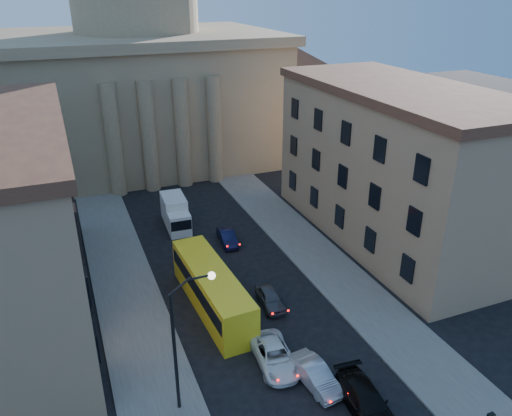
{
  "coord_description": "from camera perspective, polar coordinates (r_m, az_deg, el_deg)",
  "views": [
    {
      "loc": [
        -11.54,
        -13.95,
        22.83
      ],
      "look_at": [
        1.11,
        17.27,
        7.61
      ],
      "focal_mm": 35.0,
      "sensor_mm": 36.0,
      "label": 1
    }
  ],
  "objects": [
    {
      "name": "sidewalk_left",
      "position": [
        39.34,
        -13.8,
        -11.84
      ],
      "size": [
        5.0,
        60.0,
        0.15
      ],
      "primitive_type": "cube",
      "color": "#605D58",
      "rests_on": "ground"
    },
    {
      "name": "city_bus",
      "position": [
        38.36,
        -5.06,
        -9.11
      ],
      "size": [
        3.23,
        11.73,
        3.27
      ],
      "rotation": [
        0.0,
        0.0,
        0.05
      ],
      "color": "yellow",
      "rests_on": "ground"
    },
    {
      "name": "box_truck",
      "position": [
        51.36,
        -9.17,
        -0.64
      ],
      "size": [
        2.42,
        5.62,
        3.04
      ],
      "rotation": [
        0.0,
        0.0,
        -0.05
      ],
      "color": "silver",
      "rests_on": "ground"
    },
    {
      "name": "sidewalk_right",
      "position": [
        44.05,
        8.65,
        -7.1
      ],
      "size": [
        5.0,
        60.0,
        0.15
      ],
      "primitive_type": "cube",
      "color": "#605D58",
      "rests_on": "ground"
    },
    {
      "name": "car_right_far",
      "position": [
        39.11,
        1.62,
        -10.23
      ],
      "size": [
        1.85,
        3.99,
        1.32
      ],
      "primitive_type": "imported",
      "rotation": [
        0.0,
        0.0,
        -0.08
      ],
      "color": "#49484D",
      "rests_on": "ground"
    },
    {
      "name": "car_left_mid",
      "position": [
        33.87,
        2.13,
        -16.51
      ],
      "size": [
        2.7,
        5.17,
        1.39
      ],
      "primitive_type": "imported",
      "rotation": [
        0.0,
        0.0,
        -0.08
      ],
      "color": "white",
      "rests_on": "ground"
    },
    {
      "name": "street_lamp",
      "position": [
        28.47,
        -8.35,
        -14.04
      ],
      "size": [
        2.62,
        0.44,
        8.83
      ],
      "color": "black",
      "rests_on": "ground"
    },
    {
      "name": "church",
      "position": [
        71.22,
        -12.91,
        14.88
      ],
      "size": [
        68.02,
        28.76,
        36.6
      ],
      "color": "#8B7255",
      "rests_on": "ground"
    },
    {
      "name": "car_right_distant",
      "position": [
        47.88,
        -3.29,
        -3.34
      ],
      "size": [
        1.67,
        4.0,
        1.28
      ],
      "primitive_type": "imported",
      "rotation": [
        0.0,
        0.0,
        -0.08
      ],
      "color": "black",
      "rests_on": "ground"
    },
    {
      "name": "car_right_near",
      "position": [
        32.74,
        6.74,
        -18.4
      ],
      "size": [
        2.0,
        4.44,
        1.42
      ],
      "primitive_type": "imported",
      "rotation": [
        0.0,
        0.0,
        0.12
      ],
      "color": "#A5A7AD",
      "rests_on": "ground"
    },
    {
      "name": "car_right_mid",
      "position": [
        31.56,
        12.48,
        -20.78
      ],
      "size": [
        2.59,
        5.43,
        1.53
      ],
      "primitive_type": "imported",
      "rotation": [
        0.0,
        0.0,
        -0.09
      ],
      "color": "black",
      "rests_on": "ground"
    },
    {
      "name": "building_right",
      "position": [
        48.42,
        15.57,
        4.85
      ],
      "size": [
        11.6,
        26.6,
        14.7
      ],
      "color": "#997A5A",
      "rests_on": "ground"
    }
  ]
}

